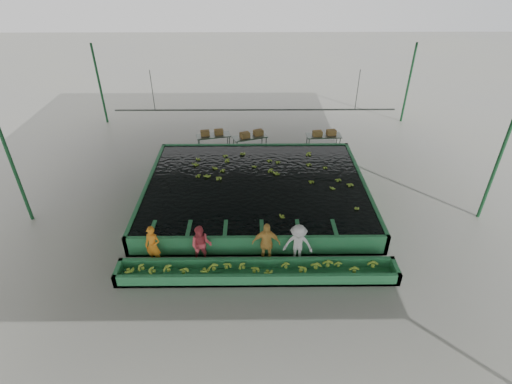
{
  "coord_description": "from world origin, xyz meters",
  "views": [
    {
      "loc": [
        -0.13,
        -14.01,
        10.31
      ],
      "look_at": [
        0.0,
        0.5,
        1.0
      ],
      "focal_mm": 28.0,
      "sensor_mm": 36.0,
      "label": 1
    }
  ],
  "objects_px": {
    "worker_a": "(153,246)",
    "packing_table_left": "(214,142)",
    "worker_d": "(298,244)",
    "packing_table_right": "(323,142)",
    "box_stack_left": "(212,135)",
    "worker_b": "(201,245)",
    "sorting_trough": "(257,272)",
    "packing_table_mid": "(250,144)",
    "worker_c": "(266,244)",
    "flotation_tank": "(256,190)",
    "box_stack_right": "(324,135)",
    "box_stack_mid": "(252,136)"
  },
  "relations": [
    {
      "from": "packing_table_left",
      "to": "packing_table_mid",
      "type": "relative_size",
      "value": 1.0
    },
    {
      "from": "sorting_trough",
      "to": "box_stack_right",
      "type": "distance_m",
      "value": 10.91
    },
    {
      "from": "sorting_trough",
      "to": "worker_d",
      "type": "bearing_deg",
      "value": 28.01
    },
    {
      "from": "flotation_tank",
      "to": "box_stack_right",
      "type": "height_order",
      "value": "box_stack_right"
    },
    {
      "from": "worker_d",
      "to": "worker_b",
      "type": "bearing_deg",
      "value": -173.31
    },
    {
      "from": "worker_b",
      "to": "sorting_trough",
      "type": "bearing_deg",
      "value": -19.93
    },
    {
      "from": "packing_table_left",
      "to": "box_stack_left",
      "type": "xyz_separation_m",
      "value": [
        -0.08,
        0.05,
        0.43
      ]
    },
    {
      "from": "worker_d",
      "to": "packing_table_mid",
      "type": "bearing_deg",
      "value": 107.65
    },
    {
      "from": "worker_d",
      "to": "box_stack_mid",
      "type": "relative_size",
      "value": 1.26
    },
    {
      "from": "worker_a",
      "to": "packing_table_left",
      "type": "distance_m",
      "value": 9.61
    },
    {
      "from": "worker_d",
      "to": "packing_table_right",
      "type": "height_order",
      "value": "worker_d"
    },
    {
      "from": "sorting_trough",
      "to": "packing_table_right",
      "type": "distance_m",
      "value": 10.9
    },
    {
      "from": "worker_b",
      "to": "worker_d",
      "type": "xyz_separation_m",
      "value": [
        3.53,
        0.0,
        0.02
      ]
    },
    {
      "from": "worker_c",
      "to": "box_stack_left",
      "type": "bearing_deg",
      "value": 107.31
    },
    {
      "from": "worker_d",
      "to": "packing_table_right",
      "type": "distance_m",
      "value": 9.69
    },
    {
      "from": "worker_c",
      "to": "packing_table_mid",
      "type": "distance_m",
      "value": 9.31
    },
    {
      "from": "worker_a",
      "to": "packing_table_left",
      "type": "height_order",
      "value": "worker_a"
    },
    {
      "from": "worker_d",
      "to": "box_stack_mid",
      "type": "height_order",
      "value": "worker_d"
    },
    {
      "from": "packing_table_mid",
      "to": "packing_table_right",
      "type": "distance_m",
      "value": 4.17
    },
    {
      "from": "packing_table_mid",
      "to": "worker_b",
      "type": "bearing_deg",
      "value": -100.59
    },
    {
      "from": "packing_table_left",
      "to": "packing_table_right",
      "type": "xyz_separation_m",
      "value": [
        6.23,
        -0.11,
        0.01
      ]
    },
    {
      "from": "worker_b",
      "to": "packing_table_mid",
      "type": "xyz_separation_m",
      "value": [
        1.73,
        9.28,
        -0.38
      ]
    },
    {
      "from": "worker_b",
      "to": "packing_table_left",
      "type": "height_order",
      "value": "worker_b"
    },
    {
      "from": "worker_d",
      "to": "worker_a",
      "type": "bearing_deg",
      "value": -173.31
    },
    {
      "from": "worker_d",
      "to": "packing_table_right",
      "type": "bearing_deg",
      "value": 82.49
    },
    {
      "from": "flotation_tank",
      "to": "packing_table_right",
      "type": "bearing_deg",
      "value": 52.69
    },
    {
      "from": "flotation_tank",
      "to": "worker_b",
      "type": "distance_m",
      "value": 4.77
    },
    {
      "from": "worker_a",
      "to": "worker_c",
      "type": "height_order",
      "value": "worker_c"
    },
    {
      "from": "packing_table_mid",
      "to": "packing_table_left",
      "type": "bearing_deg",
      "value": 173.89
    },
    {
      "from": "sorting_trough",
      "to": "box_stack_right",
      "type": "xyz_separation_m",
      "value": [
        3.9,
        10.17,
        0.63
      ]
    },
    {
      "from": "sorting_trough",
      "to": "box_stack_left",
      "type": "bearing_deg",
      "value": 103.23
    },
    {
      "from": "packing_table_left",
      "to": "box_stack_right",
      "type": "xyz_separation_m",
      "value": [
        6.25,
        -0.12,
        0.45
      ]
    },
    {
      "from": "packing_table_left",
      "to": "box_stack_left",
      "type": "height_order",
      "value": "box_stack_left"
    },
    {
      "from": "box_stack_left",
      "to": "worker_b",
      "type": "bearing_deg",
      "value": -87.57
    },
    {
      "from": "packing_table_left",
      "to": "packing_table_right",
      "type": "relative_size",
      "value": 0.98
    },
    {
      "from": "sorting_trough",
      "to": "packing_table_mid",
      "type": "bearing_deg",
      "value": 91.66
    },
    {
      "from": "worker_c",
      "to": "box_stack_mid",
      "type": "relative_size",
      "value": 1.33
    },
    {
      "from": "worker_a",
      "to": "box_stack_mid",
      "type": "xyz_separation_m",
      "value": [
        3.6,
        9.33,
        0.06
      ]
    },
    {
      "from": "worker_a",
      "to": "box_stack_left",
      "type": "bearing_deg",
      "value": 96.96
    },
    {
      "from": "flotation_tank",
      "to": "packing_table_mid",
      "type": "distance_m",
      "value": 4.98
    },
    {
      "from": "worker_c",
      "to": "packing_table_right",
      "type": "bearing_deg",
      "value": 70.47
    },
    {
      "from": "packing_table_left",
      "to": "packing_table_right",
      "type": "distance_m",
      "value": 6.23
    },
    {
      "from": "worker_c",
      "to": "packing_table_left",
      "type": "xyz_separation_m",
      "value": [
        -2.69,
        9.5,
        -0.45
      ]
    },
    {
      "from": "box_stack_mid",
      "to": "box_stack_right",
      "type": "distance_m",
      "value": 4.09
    },
    {
      "from": "sorting_trough",
      "to": "box_stack_mid",
      "type": "xyz_separation_m",
      "value": [
        -0.19,
        10.13,
        0.62
      ]
    },
    {
      "from": "box_stack_mid",
      "to": "worker_a",
      "type": "bearing_deg",
      "value": -111.1
    },
    {
      "from": "flotation_tank",
      "to": "worker_a",
      "type": "xyz_separation_m",
      "value": [
        -3.79,
        -4.3,
        0.36
      ]
    },
    {
      "from": "worker_b",
      "to": "packing_table_right",
      "type": "height_order",
      "value": "worker_b"
    },
    {
      "from": "sorting_trough",
      "to": "packing_table_left",
      "type": "xyz_separation_m",
      "value": [
        -2.35,
        10.3,
        0.18
      ]
    },
    {
      "from": "packing_table_left",
      "to": "box_stack_left",
      "type": "bearing_deg",
      "value": 148.18
    }
  ]
}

